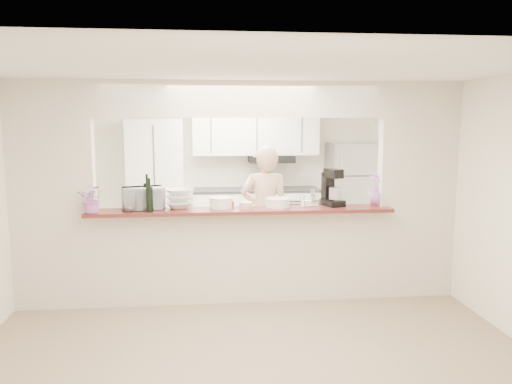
{
  "coord_description": "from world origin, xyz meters",
  "views": [
    {
      "loc": [
        -0.4,
        -5.53,
        2.06
      ],
      "look_at": [
        0.2,
        0.3,
        1.23
      ],
      "focal_mm": 35.0,
      "sensor_mm": 36.0,
      "label": 1
    }
  ],
  "objects": [
    {
      "name": "partition",
      "position": [
        0.0,
        0.0,
        1.48
      ],
      "size": [
        5.0,
        0.15,
        2.5
      ],
      "color": "beige",
      "rests_on": "floor"
    },
    {
      "name": "toaster_oven",
      "position": [
        -1.09,
        0.05,
        1.21
      ],
      "size": [
        0.51,
        0.41,
        0.25
      ],
      "primitive_type": "imported",
      "rotation": [
        0.0,
        0.0,
        0.27
      ],
      "color": "#B5B4BA",
      "rests_on": "bar_counter"
    },
    {
      "name": "person",
      "position": [
        0.36,
        0.8,
        0.87
      ],
      "size": [
        0.65,
        0.44,
        1.74
      ],
      "primitive_type": "imported",
      "rotation": [
        0.0,
        0.0,
        3.11
      ],
      "color": "#D7AB8C",
      "rests_on": "floor"
    },
    {
      "name": "flower_right",
      "position": [
        1.6,
        0.05,
        1.29
      ],
      "size": [
        0.24,
        0.24,
        0.39
      ],
      "primitive_type": "imported",
      "rotation": [
        0.0,
        0.0,
        -0.09
      ],
      "color": "#D774D6",
      "rests_on": "bar_counter"
    },
    {
      "name": "plate_stack_a",
      "position": [
        -0.23,
        0.03,
        1.15
      ],
      "size": [
        0.26,
        0.26,
        0.12
      ],
      "color": "white",
      "rests_on": "bar_counter"
    },
    {
      "name": "refrigerator",
      "position": [
        2.05,
        2.65,
        0.85
      ],
      "size": [
        0.75,
        0.7,
        1.7
      ],
      "primitive_type": "cube",
      "color": "#B0AFB4",
      "rests_on": "floor"
    },
    {
      "name": "tile_overlay",
      "position": [
        0.0,
        1.55,
        0.01
      ],
      "size": [
        5.0,
        2.9,
        0.01
      ],
      "primitive_type": "cube",
      "color": "beige",
      "rests_on": "floor"
    },
    {
      "name": "plate_stack_b",
      "position": [
        0.42,
        0.03,
        1.14
      ],
      "size": [
        0.29,
        0.29,
        0.1
      ],
      "color": "white",
      "rests_on": "bar_counter"
    },
    {
      "name": "serving_bowls",
      "position": [
        -0.7,
        0.05,
        1.2
      ],
      "size": [
        0.36,
        0.36,
        0.22
      ],
      "primitive_type": "imported",
      "rotation": [
        0.0,
        0.0,
        0.27
      ],
      "color": "white",
      "rests_on": "bar_counter"
    },
    {
      "name": "floor",
      "position": [
        0.0,
        0.0,
        0.0
      ],
      "size": [
        6.0,
        6.0,
        0.0
      ],
      "primitive_type": "plane",
      "color": "gray",
      "rests_on": "ground"
    },
    {
      "name": "red_bowl",
      "position": [
        -0.15,
        0.08,
        1.12
      ],
      "size": [
        0.14,
        0.14,
        0.07
      ],
      "primitive_type": "cylinder",
      "color": "maroon",
      "rests_on": "bar_counter"
    },
    {
      "name": "flower_left",
      "position": [
        -1.6,
        -0.15,
        1.24
      ],
      "size": [
        0.31,
        0.28,
        0.31
      ],
      "primitive_type": "imported",
      "rotation": [
        0.0,
        0.0,
        -0.14
      ],
      "color": "#D671BA",
      "rests_on": "bar_counter"
    },
    {
      "name": "kitchen_cabinets",
      "position": [
        -0.19,
        2.72,
        0.97
      ],
      "size": [
        3.15,
        0.62,
        2.25
      ],
      "color": "white",
      "rests_on": "floor"
    },
    {
      "name": "stand_mixer",
      "position": [
        1.06,
        0.06,
        1.28
      ],
      "size": [
        0.26,
        0.33,
        0.43
      ],
      "color": "black",
      "rests_on": "bar_counter"
    },
    {
      "name": "wine_bottle_a",
      "position": [
        -1.05,
        0.07,
        1.24
      ],
      "size": [
        0.08,
        0.08,
        0.39
      ],
      "color": "black",
      "rests_on": "bar_counter"
    },
    {
      "name": "tan_bowl",
      "position": [
        0.05,
        -0.03,
        1.13
      ],
      "size": [
        0.15,
        0.15,
        0.07
      ],
      "primitive_type": "cylinder",
      "color": "#CBB18F",
      "rests_on": "bar_counter"
    },
    {
      "name": "bar_counter",
      "position": [
        0.0,
        -0.0,
        0.58
      ],
      "size": [
        3.4,
        0.38,
        1.09
      ],
      "color": "beige",
      "rests_on": "floor"
    },
    {
      "name": "utensil_caddy",
      "position": [
        0.8,
        0.05,
        1.17
      ],
      "size": [
        0.24,
        0.17,
        0.2
      ],
      "color": "silver",
      "rests_on": "bar_counter"
    },
    {
      "name": "wine_bottle_b",
      "position": [
        -1.0,
        -0.15,
        1.23
      ],
      "size": [
        0.07,
        0.07,
        0.37
      ],
      "color": "black",
      "rests_on": "bar_counter"
    }
  ]
}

